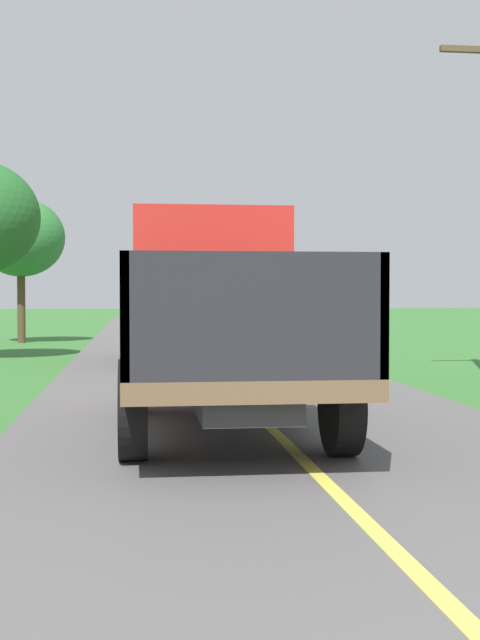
% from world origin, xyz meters
% --- Properties ---
extents(banana_truck_near, '(2.38, 5.82, 2.80)m').
position_xyz_m(banana_truck_near, '(-0.57, 10.34, 1.48)').
color(banana_truck_near, '#2D2D30').
rests_on(banana_truck_near, road_surface).
extents(banana_truck_far, '(2.38, 5.81, 2.80)m').
position_xyz_m(banana_truck_far, '(-0.55, 21.20, 1.48)').
color(banana_truck_far, '#2D2D30').
rests_on(banana_truck_far, road_surface).
extents(roadside_tree_near_left, '(3.07, 3.07, 5.10)m').
position_xyz_m(roadside_tree_near_left, '(-5.64, 30.17, 3.70)').
color(roadside_tree_near_left, '#4C3823').
rests_on(roadside_tree_near_left, ground).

